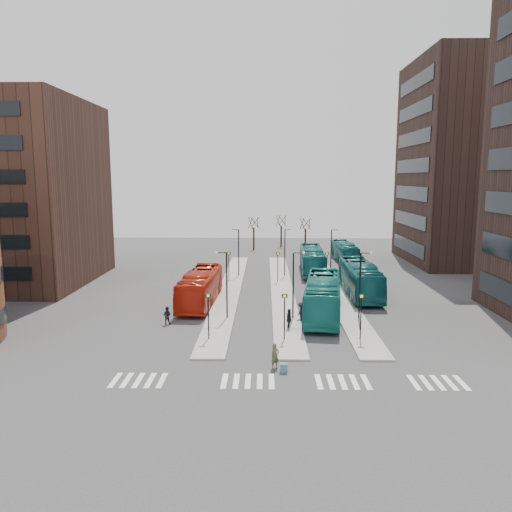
{
  "coord_description": "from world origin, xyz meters",
  "views": [
    {
      "loc": [
        0.09,
        -26.04,
        12.81
      ],
      "look_at": [
        -0.86,
        23.41,
        5.0
      ],
      "focal_mm": 35.0,
      "sensor_mm": 36.0,
      "label": 1
    }
  ],
  "objects_px": {
    "suitcase": "(284,368)",
    "teal_bus_c": "(360,279)",
    "teal_bus_b": "(312,260)",
    "commuter_b": "(289,319)",
    "red_bus": "(200,287)",
    "teal_bus_d": "(345,252)",
    "traveller": "(275,356)",
    "commuter_a": "(167,315)",
    "commuter_c": "(300,311)",
    "teal_bus_a": "(323,297)"
  },
  "relations": [
    {
      "from": "traveller",
      "to": "commuter_b",
      "type": "bearing_deg",
      "value": 45.98
    },
    {
      "from": "red_bus",
      "to": "commuter_a",
      "type": "height_order",
      "value": "red_bus"
    },
    {
      "from": "commuter_b",
      "to": "commuter_c",
      "type": "bearing_deg",
      "value": -2.85
    },
    {
      "from": "teal_bus_d",
      "to": "commuter_a",
      "type": "distance_m",
      "value": 39.41
    },
    {
      "from": "traveller",
      "to": "teal_bus_c",
      "type": "bearing_deg",
      "value": 30.59
    },
    {
      "from": "teal_bus_a",
      "to": "commuter_b",
      "type": "bearing_deg",
      "value": -118.67
    },
    {
      "from": "teal_bus_b",
      "to": "teal_bus_a",
      "type": "bearing_deg",
      "value": -90.44
    },
    {
      "from": "commuter_a",
      "to": "commuter_b",
      "type": "xyz_separation_m",
      "value": [
        10.67,
        -1.53,
        0.13
      ]
    },
    {
      "from": "teal_bus_b",
      "to": "commuter_c",
      "type": "bearing_deg",
      "value": -95.71
    },
    {
      "from": "teal_bus_c",
      "to": "commuter_b",
      "type": "xyz_separation_m",
      "value": [
        -8.38,
        -12.99,
        -0.89
      ]
    },
    {
      "from": "commuter_b",
      "to": "commuter_c",
      "type": "relative_size",
      "value": 1.13
    },
    {
      "from": "commuter_b",
      "to": "red_bus",
      "type": "bearing_deg",
      "value": 62.45
    },
    {
      "from": "suitcase",
      "to": "teal_bus_d",
      "type": "xyz_separation_m",
      "value": [
        10.94,
        44.27,
        1.2
      ]
    },
    {
      "from": "commuter_c",
      "to": "teal_bus_b",
      "type": "bearing_deg",
      "value": -163.72
    },
    {
      "from": "teal_bus_a",
      "to": "traveller",
      "type": "bearing_deg",
      "value": -101.86
    },
    {
      "from": "red_bus",
      "to": "teal_bus_b",
      "type": "distance_m",
      "value": 21.44
    },
    {
      "from": "teal_bus_b",
      "to": "teal_bus_c",
      "type": "xyz_separation_m",
      "value": [
        4.06,
        -12.88,
        0.08
      ]
    },
    {
      "from": "commuter_a",
      "to": "teal_bus_a",
      "type": "bearing_deg",
      "value": -159.14
    },
    {
      "from": "teal_bus_c",
      "to": "commuter_c",
      "type": "distance_m",
      "value": 12.28
    },
    {
      "from": "red_bus",
      "to": "commuter_a",
      "type": "relative_size",
      "value": 7.78
    },
    {
      "from": "teal_bus_d",
      "to": "commuter_a",
      "type": "xyz_separation_m",
      "value": [
        -20.84,
        -33.44,
        -0.71
      ]
    },
    {
      "from": "suitcase",
      "to": "teal_bus_c",
      "type": "relative_size",
      "value": 0.05
    },
    {
      "from": "teal_bus_a",
      "to": "teal_bus_b",
      "type": "relative_size",
      "value": 1.06
    },
    {
      "from": "red_bus",
      "to": "teal_bus_a",
      "type": "bearing_deg",
      "value": -16.77
    },
    {
      "from": "commuter_c",
      "to": "teal_bus_c",
      "type": "bearing_deg",
      "value": 168.08
    },
    {
      "from": "suitcase",
      "to": "teal_bus_c",
      "type": "xyz_separation_m",
      "value": [
        9.15,
        22.3,
        1.51
      ]
    },
    {
      "from": "suitcase",
      "to": "teal_bus_c",
      "type": "height_order",
      "value": "teal_bus_c"
    },
    {
      "from": "traveller",
      "to": "commuter_a",
      "type": "height_order",
      "value": "traveller"
    },
    {
      "from": "teal_bus_b",
      "to": "teal_bus_d",
      "type": "xyz_separation_m",
      "value": [
        5.84,
        9.09,
        -0.23
      ]
    },
    {
      "from": "teal_bus_b",
      "to": "teal_bus_c",
      "type": "bearing_deg",
      "value": -70.34
    },
    {
      "from": "red_bus",
      "to": "teal_bus_d",
      "type": "xyz_separation_m",
      "value": [
        18.81,
        26.17,
        -0.21
      ]
    },
    {
      "from": "traveller",
      "to": "commuter_c",
      "type": "height_order",
      "value": "traveller"
    },
    {
      "from": "suitcase",
      "to": "commuter_b",
      "type": "bearing_deg",
      "value": 86.47
    },
    {
      "from": "teal_bus_b",
      "to": "commuter_a",
      "type": "relative_size",
      "value": 7.88
    },
    {
      "from": "red_bus",
      "to": "teal_bus_d",
      "type": "height_order",
      "value": "red_bus"
    },
    {
      "from": "traveller",
      "to": "commuter_b",
      "type": "height_order",
      "value": "commuter_b"
    },
    {
      "from": "traveller",
      "to": "red_bus",
      "type": "bearing_deg",
      "value": 77.57
    },
    {
      "from": "traveller",
      "to": "commuter_b",
      "type": "distance_m",
      "value": 8.73
    },
    {
      "from": "red_bus",
      "to": "teal_bus_c",
      "type": "relative_size",
      "value": 0.94
    },
    {
      "from": "commuter_b",
      "to": "teal_bus_b",
      "type": "bearing_deg",
      "value": 8.45
    },
    {
      "from": "teal_bus_b",
      "to": "commuter_b",
      "type": "xyz_separation_m",
      "value": [
        -4.32,
        -25.87,
        -0.81
      ]
    },
    {
      "from": "teal_bus_c",
      "to": "commuter_b",
      "type": "distance_m",
      "value": 15.49
    },
    {
      "from": "teal_bus_b",
      "to": "commuter_c",
      "type": "distance_m",
      "value": 23.01
    },
    {
      "from": "teal_bus_b",
      "to": "teal_bus_c",
      "type": "relative_size",
      "value": 0.96
    },
    {
      "from": "teal_bus_d",
      "to": "commuter_c",
      "type": "relative_size",
      "value": 6.61
    },
    {
      "from": "teal_bus_c",
      "to": "traveller",
      "type": "height_order",
      "value": "teal_bus_c"
    },
    {
      "from": "teal_bus_c",
      "to": "commuter_a",
      "type": "xyz_separation_m",
      "value": [
        -19.05,
        -11.47,
        -1.02
      ]
    },
    {
      "from": "teal_bus_b",
      "to": "commuter_c",
      "type": "xyz_separation_m",
      "value": [
        -3.14,
        -22.77,
        -0.92
      ]
    },
    {
      "from": "teal_bus_a",
      "to": "commuter_b",
      "type": "distance_m",
      "value": 5.72
    },
    {
      "from": "red_bus",
      "to": "teal_bus_a",
      "type": "distance_m",
      "value": 12.73
    }
  ]
}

